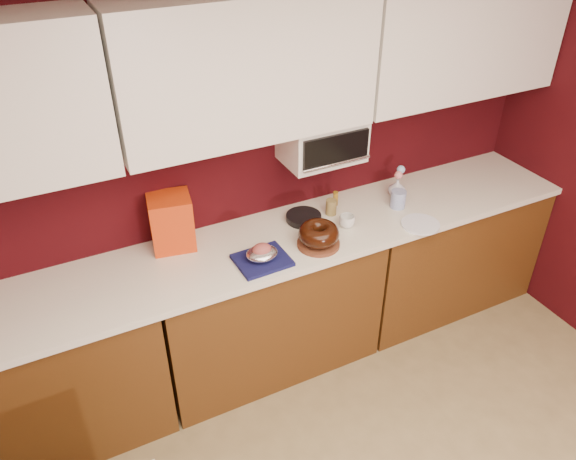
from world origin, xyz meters
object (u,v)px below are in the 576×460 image
at_px(pandoro_box, 171,222).
at_px(bundt_cake, 319,233).
at_px(coffee_mug, 347,220).
at_px(blue_jar, 398,199).
at_px(flower_vase, 397,187).
at_px(foil_ham_nest, 262,253).
at_px(toaster_oven, 322,139).

bearing_deg(pandoro_box, bundt_cake, -16.58).
distance_m(pandoro_box, coffee_mug, 1.00).
xyz_separation_m(blue_jar, flower_vase, (0.07, 0.12, 0.01)).
distance_m(bundt_cake, foil_ham_nest, 0.34).
bearing_deg(foil_ham_nest, blue_jar, 8.08).
bearing_deg(bundt_cake, foil_ham_nest, 179.57).
height_order(bundt_cake, pandoro_box, pandoro_box).
bearing_deg(blue_jar, pandoro_box, 170.70).
bearing_deg(coffee_mug, flower_vase, 19.45).
relative_size(toaster_oven, foil_ham_nest, 2.61).
relative_size(toaster_oven, pandoro_box, 1.46).
height_order(bundt_cake, flower_vase, flower_vase).
xyz_separation_m(pandoro_box, blue_jar, (1.35, -0.22, -0.10)).
xyz_separation_m(toaster_oven, bundt_cake, (-0.18, -0.32, -0.39)).
relative_size(foil_ham_nest, coffee_mug, 1.92).
relative_size(toaster_oven, bundt_cake, 1.99).
distance_m(toaster_oven, pandoro_box, 0.95).
bearing_deg(bundt_cake, coffee_mug, 20.74).
bearing_deg(bundt_cake, flower_vase, 19.89).
height_order(toaster_oven, blue_jar, toaster_oven).
bearing_deg(pandoro_box, foil_ham_nest, -33.71).
height_order(bundt_cake, coffee_mug, bundt_cake).
height_order(toaster_oven, flower_vase, toaster_oven).
height_order(pandoro_box, flower_vase, pandoro_box).
height_order(foil_ham_nest, blue_jar, blue_jar).
distance_m(pandoro_box, blue_jar, 1.37).
bearing_deg(bundt_cake, pandoro_box, 153.09).
distance_m(foil_ham_nest, flower_vase, 1.08).
bearing_deg(flower_vase, toaster_oven, 173.46).
bearing_deg(blue_jar, foil_ham_nest, -171.92).
xyz_separation_m(bundt_cake, foil_ham_nest, (-0.34, 0.00, -0.03)).
bearing_deg(blue_jar, flower_vase, 57.14).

